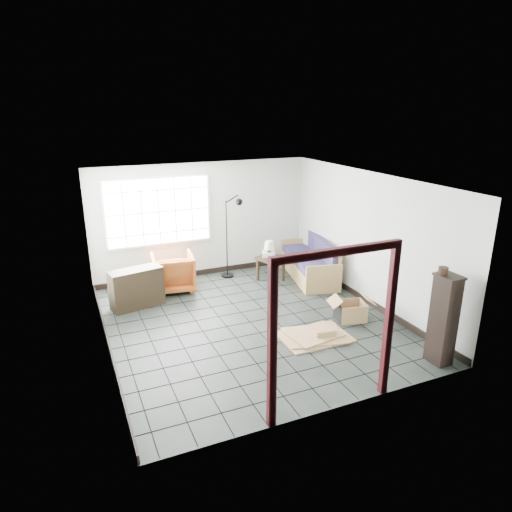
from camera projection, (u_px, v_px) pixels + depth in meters
name	position (u px, v px, depth m)	size (l,w,h in m)	color
ground	(250.00, 322.00, 8.35)	(5.50, 5.50, 0.00)	black
room_shell	(249.00, 233.00, 7.85)	(5.02, 5.52, 2.61)	beige
window_panel	(158.00, 212.00, 9.82)	(2.32, 0.08, 1.52)	silver
doorway_trim	(335.00, 312.00, 5.57)	(1.80, 0.08, 2.20)	black
futon_sofa	(312.00, 263.00, 10.47)	(1.21, 2.20, 0.92)	#A28649
armchair	(173.00, 271.00, 9.68)	(0.85, 0.80, 0.88)	#8C4514
side_table	(271.00, 261.00, 10.19)	(0.65, 0.65, 0.56)	black
table_lamp	(269.00, 246.00, 10.11)	(0.28, 0.28, 0.36)	black
projector	(268.00, 254.00, 10.18)	(0.36, 0.33, 0.10)	silver
floor_lamp	(233.00, 234.00, 10.31)	(0.53, 0.33, 1.90)	black
console_shelf	(137.00, 288.00, 8.88)	(1.06, 0.58, 0.78)	black
tall_shelf	(443.00, 319.00, 6.85)	(0.30, 0.39, 1.43)	black
pot	(443.00, 271.00, 6.65)	(0.17, 0.17, 0.11)	black
open_box	(350.00, 311.00, 8.40)	(0.89, 0.57, 0.47)	#986849
cardboard_pile	(316.00, 335.00, 7.79)	(1.18, 0.95, 0.17)	#986849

